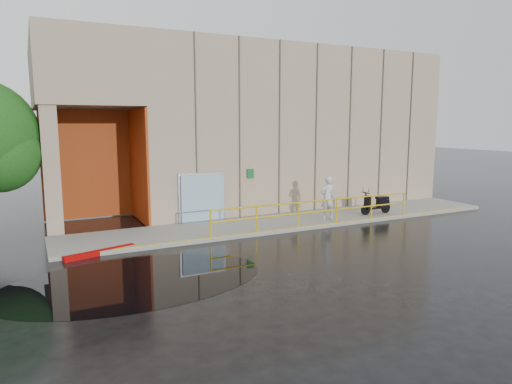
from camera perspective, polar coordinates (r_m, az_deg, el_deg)
ground at (r=14.50m, az=0.73°, el=-8.78°), size 120.00×120.00×0.00m
sidewalk at (r=20.18m, az=4.94°, el=-3.60°), size 20.00×3.00×0.15m
building at (r=25.94m, az=-0.43°, el=8.34°), size 20.00×10.17×8.00m
guardrail at (r=19.09m, az=7.73°, el=-2.50°), size 9.56×0.06×1.03m
person at (r=20.13m, az=8.93°, el=-0.71°), size 0.71×0.48×1.91m
scooter at (r=21.84m, az=14.84°, el=-0.77°), size 1.65×0.56×1.27m
red_curb at (r=16.08m, az=-18.89°, el=-7.17°), size 2.35×0.85×0.18m
puddle at (r=13.31m, az=-14.96°, el=-10.68°), size 7.46×4.67×0.01m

